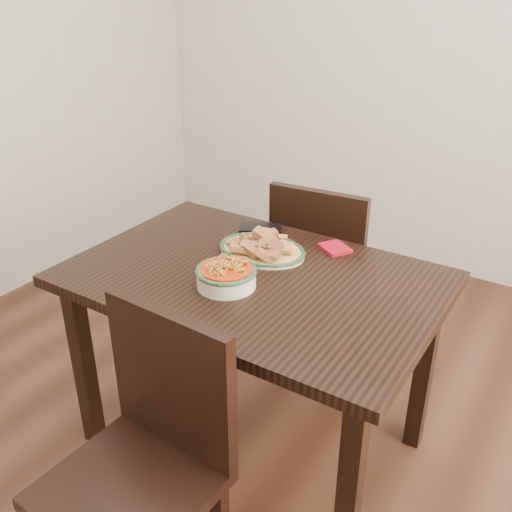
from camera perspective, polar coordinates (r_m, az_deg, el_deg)
The scene contains 9 objects.
floor at distance 2.48m, azimuth -0.54°, elevation -15.84°, with size 3.50×3.50×0.00m, color #391D12.
wall_back at distance 3.45m, azimuth 16.45°, elevation 19.45°, with size 3.50×0.10×2.60m, color beige.
dining_table at distance 1.98m, azimuth -0.31°, elevation -4.21°, with size 1.24×0.83×0.75m.
chair_far at distance 2.54m, azimuth 6.78°, elevation -1.05°, with size 0.45×0.45×0.89m.
chair_near at distance 1.67m, azimuth -10.68°, elevation -18.58°, with size 0.44×0.44×0.89m.
fish_plate at distance 2.06m, azimuth 0.61°, elevation 1.43°, with size 0.33×0.25×0.11m.
noodle_bowl at distance 1.85m, azimuth -3.00°, elevation -1.82°, with size 0.20×0.20×0.08m.
smartphone at distance 2.27m, azimuth 0.46°, elevation 2.82°, with size 0.16×0.09×0.01m, color black.
napkin at distance 2.12m, azimuth 7.89°, elevation 0.79°, with size 0.11×0.09×0.01m, color maroon.
Camera 1 is at (1.00, -1.53, 1.67)m, focal length 40.00 mm.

